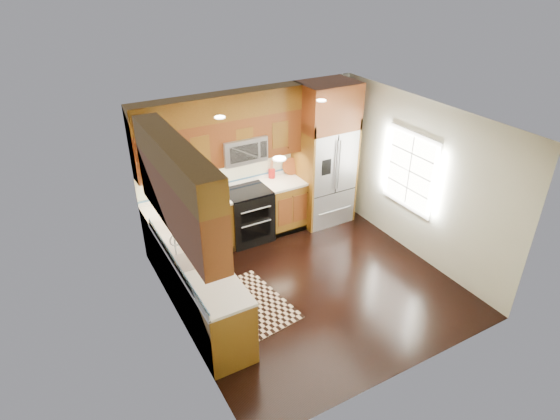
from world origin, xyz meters
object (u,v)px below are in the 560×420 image
knife_block (204,190)px  utensil_crock (272,172)px  range (248,215)px  refrigerator (325,155)px  rug (254,303)px

knife_block → utensil_crock: utensil_crock is taller
range → refrigerator: (1.55, -0.04, 0.83)m
refrigerator → utensil_crock: 1.00m
range → knife_block: (-0.70, 0.14, 0.60)m
rug → knife_block: size_ratio=4.41×
range → rug: range is taller
range → rug: size_ratio=0.70×
rug → range: bearing=59.1°
refrigerator → rug: (-2.26, -1.59, -1.30)m
refrigerator → range: bearing=178.6°
knife_block → refrigerator: bearing=-4.4°
refrigerator → rug: bearing=-144.8°
refrigerator → knife_block: (-2.25, 0.18, -0.24)m
rug → knife_block: knife_block is taller
refrigerator → knife_block: 2.27m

